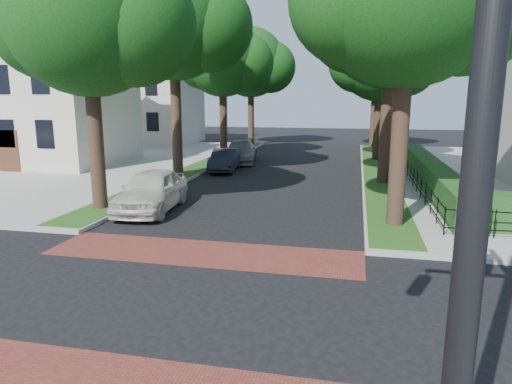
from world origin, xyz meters
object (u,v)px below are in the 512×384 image
traffic_signal (455,51)px  parked_car_middle (225,160)px  parked_car_front (151,190)px  parked_car_rear (241,152)px

traffic_signal → parked_car_middle: 24.06m
parked_car_front → parked_car_rear: bearing=84.5°
parked_car_front → parked_car_middle: size_ratio=1.17×
parked_car_middle → parked_car_rear: bearing=83.7°
traffic_signal → parked_car_front: bearing=125.3°
parked_car_rear → traffic_signal: bearing=-81.3°
parked_car_middle → traffic_signal: bearing=-75.3°
traffic_signal → parked_car_middle: size_ratio=1.98×
parked_car_middle → parked_car_front: bearing=-96.3°
parked_car_middle → parked_car_rear: size_ratio=0.78×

